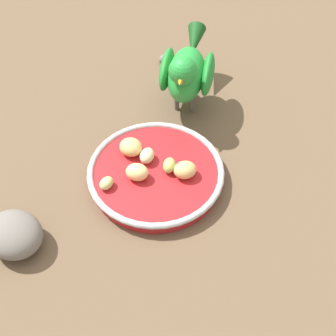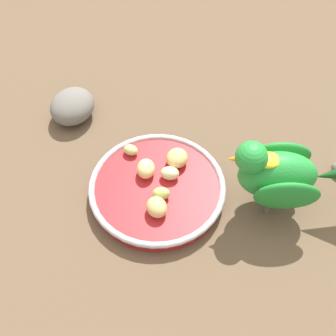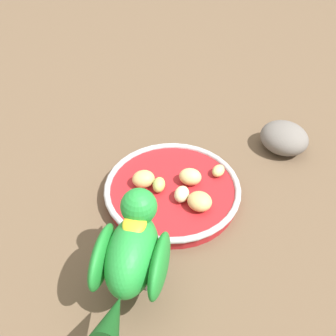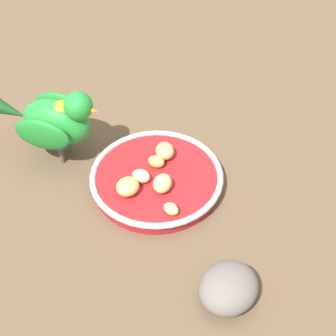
# 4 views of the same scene
# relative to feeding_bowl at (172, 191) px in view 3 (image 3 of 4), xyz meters

# --- Properties ---
(ground_plane) EXTENTS (4.00, 4.00, 0.00)m
(ground_plane) POSITION_rel_feeding_bowl_xyz_m (-0.02, 0.02, -0.02)
(ground_plane) COLOR brown
(feeding_bowl) EXTENTS (0.23, 0.23, 0.03)m
(feeding_bowl) POSITION_rel_feeding_bowl_xyz_m (0.00, 0.00, 0.00)
(feeding_bowl) COLOR #AD1E23
(feeding_bowl) RESTS_ON ground_plane
(apple_piece_0) EXTENTS (0.05, 0.05, 0.03)m
(apple_piece_0) POSITION_rel_feeding_bowl_xyz_m (-0.03, 0.01, 0.02)
(apple_piece_0) COLOR #E5C67F
(apple_piece_0) RESTS_ON feeding_bowl
(apple_piece_1) EXTENTS (0.03, 0.03, 0.02)m
(apple_piece_1) POSITION_rel_feeding_bowl_xyz_m (0.02, -0.01, 0.02)
(apple_piece_1) COLOR #B2CC66
(apple_piece_1) RESTS_ON feeding_bowl
(apple_piece_2) EXTENTS (0.05, 0.05, 0.03)m
(apple_piece_2) POSITION_rel_feeding_bowl_xyz_m (-0.00, 0.06, 0.02)
(apple_piece_2) COLOR tan
(apple_piece_2) RESTS_ON feeding_bowl
(apple_piece_3) EXTENTS (0.04, 0.04, 0.02)m
(apple_piece_3) POSITION_rel_feeding_bowl_xyz_m (0.01, 0.03, 0.02)
(apple_piece_3) COLOR beige
(apple_piece_3) RESTS_ON feeding_bowl
(apple_piece_4) EXTENTS (0.05, 0.05, 0.03)m
(apple_piece_4) POSITION_rel_feeding_bowl_xyz_m (0.03, -0.04, 0.02)
(apple_piece_4) COLOR tan
(apple_piece_4) RESTS_ON feeding_bowl
(apple_piece_5) EXTENTS (0.03, 0.03, 0.02)m
(apple_piece_5) POSITION_rel_feeding_bowl_xyz_m (-0.08, 0.03, 0.02)
(apple_piece_5) COLOR #C6D17A
(apple_piece_5) RESTS_ON feeding_bowl
(parrot) EXTENTS (0.19, 0.16, 0.15)m
(parrot) POSITION_rel_feeding_bowl_xyz_m (0.16, 0.10, 0.07)
(parrot) COLOR #59544C
(parrot) RESTS_ON ground_plane
(rock_large) EXTENTS (0.10, 0.10, 0.05)m
(rock_large) POSITION_rel_feeding_bowl_xyz_m (-0.24, 0.05, 0.01)
(rock_large) COLOR slate
(rock_large) RESTS_ON ground_plane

